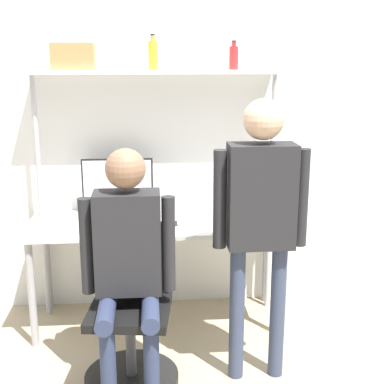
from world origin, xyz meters
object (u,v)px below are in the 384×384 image
laptop (138,216)px  person_seated (128,251)px  person_standing (261,207)px  cell_phone (173,224)px  monitor (118,185)px  bottle_amber (153,55)px  office_chair (132,335)px  bottle_red (234,57)px  storage_box (74,56)px

laptop → person_seated: bearing=-93.8°
person_standing → cell_phone: bearing=126.8°
monitor → laptop: size_ratio=1.49×
person_seated → bottle_amber: 1.44m
cell_phone → person_seated: person_seated is taller
cell_phone → person_standing: 0.84m
cell_phone → office_chair: 0.84m
laptop → bottle_red: bottle_red is taller
laptop → person_standing: 0.98m
office_chair → person_seated: (-0.00, -0.05, 0.55)m
cell_phone → person_standing: person_standing is taller
monitor → person_seated: size_ratio=0.36×
person_standing → bottle_red: 1.23m
cell_phone → bottle_red: size_ratio=0.76×
person_standing → person_seated: bearing=-177.1°
bottle_amber → office_chair: bearing=-100.2°
cell_phone → bottle_amber: bottle_amber is taller
laptop → bottle_amber: size_ratio=1.42×
laptop → person_standing: bearing=-42.0°
monitor → person_standing: bearing=-46.8°
cell_phone → storage_box: storage_box is taller
laptop → bottle_red: size_ratio=1.73×
office_chair → bottle_amber: bearing=79.8°
monitor → cell_phone: monitor is taller
office_chair → person_standing: bearing=-0.7°
monitor → bottle_red: (0.83, -0.00, 0.89)m
storage_box → cell_phone: bearing=-23.5°
laptop → storage_box: storage_box is taller
office_chair → person_standing: (0.75, -0.01, 0.78)m
bottle_amber → monitor: bearing=180.0°
storage_box → bottle_red: bearing=0.0°
person_seated → person_standing: size_ratio=0.84×
bottle_red → storage_box: (-1.10, 0.00, 0.01)m
cell_phone → office_chair: (-0.28, -0.62, -0.49)m
person_standing → bottle_amber: bottle_amber is taller
storage_box → office_chair: bearing=-67.5°
bottle_amber → storage_box: 0.54m
office_chair → person_seated: size_ratio=0.67×
laptop → cell_phone: 0.25m
person_standing → bottle_red: size_ratio=8.52×
bottle_red → person_standing: bearing=-88.2°
cell_phone → bottle_red: bottle_red is taller
monitor → person_seated: bearing=-83.8°
laptop → office_chair: (-0.04, -0.63, -0.55)m
laptop → storage_box: bearing=146.5°
person_standing → storage_box: size_ratio=5.80×
laptop → cell_phone: laptop is taller
cell_phone → monitor: bearing=143.7°
cell_phone → bottle_red: (0.44, 0.28, 1.11)m
cell_phone → storage_box: size_ratio=0.52×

